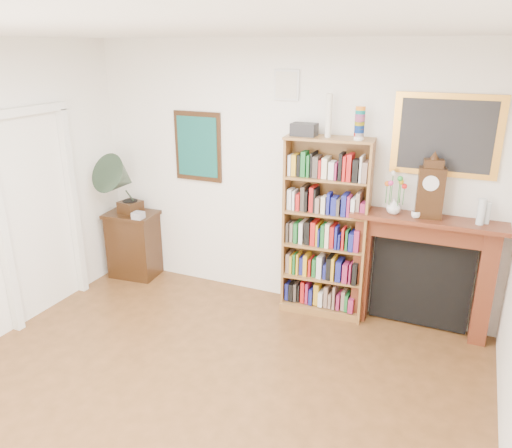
{
  "coord_description": "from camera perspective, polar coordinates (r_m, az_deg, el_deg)",
  "views": [
    {
      "loc": [
        1.79,
        -2.36,
        2.72
      ],
      "look_at": [
        0.05,
        1.6,
        1.17
      ],
      "focal_mm": 35.0,
      "sensor_mm": 36.0,
      "label": 1
    }
  ],
  "objects": [
    {
      "name": "room",
      "position": [
        3.24,
        -12.36,
        -4.81
      ],
      "size": [
        4.51,
        5.01,
        2.81
      ],
      "color": "#533519",
      "rests_on": "ground"
    },
    {
      "name": "door_casing",
      "position": [
        5.54,
        -23.71,
        2.76
      ],
      "size": [
        0.08,
        1.02,
        2.17
      ],
      "color": "white",
      "rests_on": "left_wall"
    },
    {
      "name": "teal_poster",
      "position": [
        5.71,
        -6.67,
        8.78
      ],
      "size": [
        0.58,
        0.04,
        0.78
      ],
      "color": "black",
      "rests_on": "back_wall"
    },
    {
      "name": "small_picture",
      "position": [
        5.17,
        3.52,
        15.57
      ],
      "size": [
        0.26,
        0.04,
        0.3
      ],
      "color": "white",
      "rests_on": "back_wall"
    },
    {
      "name": "gilt_painting",
      "position": [
        4.9,
        20.89,
        9.41
      ],
      "size": [
        0.95,
        0.04,
        0.75
      ],
      "color": "gold",
      "rests_on": "back_wall"
    },
    {
      "name": "bookshelf",
      "position": [
        5.13,
        7.96,
        0.58
      ],
      "size": [
        0.89,
        0.38,
        2.17
      ],
      "rotation": [
        0.0,
        0.0,
        0.09
      ],
      "color": "brown",
      "rests_on": "floor"
    },
    {
      "name": "side_cabinet",
      "position": [
        6.34,
        -13.77,
        -2.27
      ],
      "size": [
        0.64,
        0.5,
        0.82
      ],
      "primitive_type": "cube",
      "rotation": [
        0.0,
        0.0,
        0.1
      ],
      "color": "black",
      "rests_on": "floor"
    },
    {
      "name": "fireplace",
      "position": [
        5.17,
        18.51,
        -4.27
      ],
      "size": [
        1.43,
        0.36,
        1.2
      ],
      "rotation": [
        0.0,
        0.0,
        0.02
      ],
      "color": "#501D12",
      "rests_on": "floor"
    },
    {
      "name": "gramophone",
      "position": [
        6.0,
        -15.18,
        4.83
      ],
      "size": [
        0.54,
        0.64,
        0.76
      ],
      "rotation": [
        0.0,
        0.0,
        -0.15
      ],
      "color": "black",
      "rests_on": "side_cabinet"
    },
    {
      "name": "cd_stack",
      "position": [
        5.96,
        -13.32,
        0.96
      ],
      "size": [
        0.13,
        0.13,
        0.08
      ],
      "primitive_type": "cube",
      "rotation": [
        0.0,
        0.0,
        0.05
      ],
      "color": "silver",
      "rests_on": "side_cabinet"
    },
    {
      "name": "mantel_clock",
      "position": [
        4.87,
        19.32,
        3.68
      ],
      "size": [
        0.26,
        0.17,
        0.56
      ],
      "rotation": [
        0.0,
        0.0,
        0.15
      ],
      "color": "black",
      "rests_on": "fireplace"
    },
    {
      "name": "flower_vase",
      "position": [
        4.95,
        15.47,
        1.98
      ],
      "size": [
        0.17,
        0.17,
        0.15
      ],
      "primitive_type": "imported",
      "rotation": [
        0.0,
        0.0,
        0.23
      ],
      "color": "white",
      "rests_on": "fireplace"
    },
    {
      "name": "teacup",
      "position": [
        4.88,
        17.79,
        1.03
      ],
      "size": [
        0.11,
        0.11,
        0.07
      ],
      "primitive_type": "imported",
      "rotation": [
        0.0,
        0.0,
        0.32
      ],
      "color": "white",
      "rests_on": "fireplace"
    },
    {
      "name": "bottle_left",
      "position": [
        4.9,
        24.35,
        1.3
      ],
      "size": [
        0.07,
        0.07,
        0.24
      ],
      "primitive_type": "cylinder",
      "color": "silver",
      "rests_on": "fireplace"
    },
    {
      "name": "bottle_right",
      "position": [
        4.95,
        24.9,
        1.16
      ],
      "size": [
        0.06,
        0.06,
        0.2
      ],
      "primitive_type": "cylinder",
      "color": "silver",
      "rests_on": "fireplace"
    }
  ]
}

